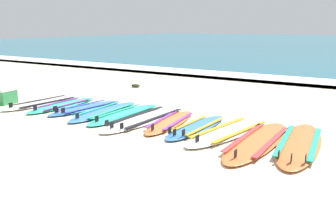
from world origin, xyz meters
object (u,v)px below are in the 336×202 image
Objects in this scene: surfboard_0 at (44,103)px; surfboard_1 at (63,105)px; surfboard_4 at (125,114)px; surfboard_10 at (299,143)px; surfboard_6 at (170,122)px; surfboard_2 at (86,108)px; cooler_box at (6,96)px; surfboard_8 at (230,131)px; surfboard_3 at (104,111)px; surfboard_7 at (197,127)px; surfboard_9 at (258,141)px; surfboard_5 at (146,118)px.

surfboard_0 is 0.59m from surfboard_1.
surfboard_10 is at bearing -1.08° from surfboard_4.
surfboard_10 is (2.40, -0.04, 0.00)m from surfboard_6.
cooler_box is (-2.03, -0.59, 0.16)m from surfboard_2.
surfboard_2 and surfboard_8 have the same top height.
surfboard_4 is at bearing 179.66° from surfboard_8.
cooler_box is at bearing -175.55° from surfboard_10.
surfboard_10 is at bearing -0.87° from surfboard_2.
cooler_box is at bearing -168.28° from surfboard_3.
surfboard_6 is 1.21m from surfboard_8.
surfboard_2 is at bearing 179.16° from surfboard_6.
surfboard_0 is 1.11× the size of surfboard_7.
surfboard_0 and surfboard_1 have the same top height.
surfboard_3 is 1.65m from surfboard_6.
surfboard_6 is 2.40m from surfboard_10.
surfboard_0 is 1.84m from surfboard_3.
surfboard_3 is at bearing 11.72° from cooler_box.
cooler_box is (-0.78, -0.44, 0.16)m from surfboard_0.
surfboard_1 is 1.78m from surfboard_4.
surfboard_1 is at bearing 177.47° from surfboard_9.
surfboard_6 is at bearing -1.44° from surfboard_4.
cooler_box is (-3.15, -0.59, 0.16)m from surfboard_4.
surfboard_9 is at bearing -9.76° from surfboard_7.
surfboard_0 is 1.26m from surfboard_2.
surfboard_1 and surfboard_8 have the same top height.
surfboard_5 and surfboard_8 have the same top height.
surfboard_7 is 0.77× the size of surfboard_10.
surfboard_3 is at bearing -179.43° from surfboard_8.
surfboard_7 is 0.79× the size of surfboard_8.
surfboard_3 is 0.53m from surfboard_4.
surfboard_1 and surfboard_6 have the same top height.
surfboard_2 is at bearing 175.90° from surfboard_9.
surfboard_6 and surfboard_10 have the same top height.
surfboard_8 is at bearing 177.47° from surfboard_10.
surfboard_0 is 1.09× the size of surfboard_6.
surfboard_4 is 1.13× the size of surfboard_7.
cooler_box is at bearing -177.18° from surfboard_9.
surfboard_7 is at bearing -4.71° from surfboard_6.
surfboard_7 is (4.09, 0.06, 0.00)m from surfboard_0.
surfboard_6 is (1.13, -0.03, 0.00)m from surfboard_4.
surfboard_5 is 1.77m from surfboard_8.
surfboard_4 is 4.48× the size of cooler_box.
surfboard_7 is at bearing 0.91° from surfboard_0.
surfboard_3 and surfboard_5 have the same top height.
cooler_box is at bearing -169.46° from surfboard_4.
surfboard_4 is (1.12, -0.00, -0.00)m from surfboard_2.
cooler_box is (-3.72, -0.53, 0.16)m from surfboard_5.
surfboard_5 and surfboard_6 have the same top height.
surfboard_5 is (2.93, 0.09, 0.00)m from surfboard_0.
surfboard_4 is (1.78, 0.08, -0.00)m from surfboard_1.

